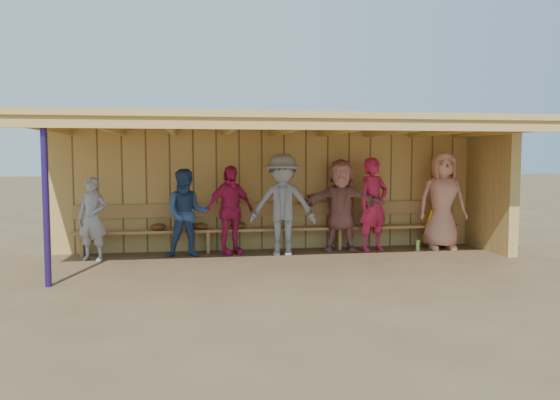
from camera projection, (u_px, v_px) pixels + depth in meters
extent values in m
plane|color=brown|center=(283.00, 261.00, 9.66)|extent=(90.00, 90.00, 0.00)
imported|color=#94939B|center=(92.00, 219.00, 9.63)|extent=(0.63, 0.52, 1.49)
imported|color=#2E4A80|center=(187.00, 213.00, 9.94)|extent=(0.80, 0.64, 1.62)
imported|color=#CE215B|center=(230.00, 210.00, 10.25)|extent=(1.06, 0.78, 1.67)
imported|color=gray|center=(283.00, 205.00, 10.15)|extent=(1.35, 0.97, 1.89)
imported|color=#B46C65|center=(341.00, 205.00, 10.59)|extent=(1.74, 0.90, 1.80)
imported|color=#C01E49|center=(373.00, 204.00, 10.64)|extent=(0.78, 0.65, 1.82)
imported|color=tan|center=(442.00, 201.00, 10.82)|extent=(1.01, 0.72, 1.93)
cube|color=tan|center=(272.00, 189.00, 10.90)|extent=(8.60, 0.20, 2.40)
cube|color=tan|center=(491.00, 189.00, 10.67)|extent=(0.20, 1.62, 2.40)
cube|color=tan|center=(283.00, 121.00, 9.47)|extent=(8.80, 3.20, 0.10)
cube|color=tan|center=(300.00, 124.00, 8.00)|extent=(8.80, 0.10, 0.18)
cube|color=tan|center=(53.00, 128.00, 8.89)|extent=(0.08, 3.00, 0.16)
cube|color=tan|center=(114.00, 128.00, 9.03)|extent=(0.08, 3.00, 0.16)
cube|color=tan|center=(172.00, 129.00, 9.18)|extent=(0.08, 3.00, 0.16)
cube|color=tan|center=(228.00, 129.00, 9.33)|extent=(0.08, 3.00, 0.16)
cube|color=tan|center=(283.00, 129.00, 9.48)|extent=(0.08, 3.00, 0.16)
cube|color=tan|center=(336.00, 130.00, 9.63)|extent=(0.08, 3.00, 0.16)
cube|color=tan|center=(388.00, 130.00, 9.78)|extent=(0.08, 3.00, 0.16)
cube|color=tan|center=(437.00, 131.00, 9.92)|extent=(0.08, 3.00, 0.16)
cube|color=tan|center=(486.00, 131.00, 10.07)|extent=(0.08, 3.00, 0.16)
cylinder|color=navy|center=(46.00, 202.00, 7.63)|extent=(0.09, 0.09, 2.40)
cube|color=tan|center=(274.00, 229.00, 10.67)|extent=(7.60, 0.32, 0.05)
cube|color=tan|center=(273.00, 209.00, 10.80)|extent=(7.60, 0.04, 0.26)
cube|color=tan|center=(83.00, 245.00, 10.13)|extent=(0.06, 0.29, 0.40)
cube|color=tan|center=(208.00, 242.00, 10.49)|extent=(0.06, 0.29, 0.40)
cube|color=tan|center=(338.00, 239.00, 10.89)|extent=(0.06, 0.29, 0.40)
cube|color=tan|center=(447.00, 236.00, 11.25)|extent=(0.06, 0.29, 0.40)
cylinder|color=yellow|center=(426.00, 228.00, 10.96)|extent=(0.13, 0.41, 0.80)
sphere|color=gold|center=(453.00, 245.00, 11.08)|extent=(0.08, 0.08, 0.08)
ellipsoid|color=#593319|center=(158.00, 227.00, 10.27)|extent=(0.30, 0.24, 0.14)
ellipsoid|color=#593319|center=(200.00, 226.00, 10.39)|extent=(0.30, 0.24, 0.14)
ellipsoid|color=#593319|center=(238.00, 225.00, 10.50)|extent=(0.30, 0.24, 0.14)
cylinder|color=#B0DC6E|center=(374.00, 220.00, 11.03)|extent=(0.07, 0.07, 0.22)
cylinder|color=orange|center=(342.00, 221.00, 10.93)|extent=(0.07, 0.07, 0.22)
cylinder|color=#8CD56A|center=(418.00, 245.00, 10.63)|extent=(0.07, 0.07, 0.22)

